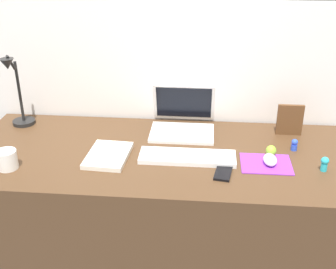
{
  "coord_description": "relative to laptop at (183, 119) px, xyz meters",
  "views": [
    {
      "loc": [
        0.19,
        -1.71,
        1.67
      ],
      "look_at": [
        0.03,
        0.0,
        0.83
      ],
      "focal_mm": 47.6,
      "sensor_mm": 36.0,
      "label": 1
    }
  ],
  "objects": [
    {
      "name": "back_wall",
      "position": [
        -0.08,
        0.15,
        -0.13
      ],
      "size": [
        2.91,
        0.05,
        1.33
      ],
      "primitive_type": "cube",
      "color": "silver",
      "rests_on": "ground_plane"
    },
    {
      "name": "desk",
      "position": [
        -0.08,
        -0.25,
        -0.42
      ],
      "size": [
        1.71,
        0.71,
        0.74
      ],
      "primitive_type": "cube",
      "color": "#4C331E",
      "rests_on": "ground_plane"
    },
    {
      "name": "laptop",
      "position": [
        0.0,
        0.0,
        0.0
      ],
      "size": [
        0.3,
        0.27,
        0.21
      ],
      "color": "white",
      "rests_on": "desk"
    },
    {
      "name": "keyboard",
      "position": [
        0.04,
        -0.3,
        -0.04
      ],
      "size": [
        0.41,
        0.13,
        0.02
      ],
      "primitive_type": "cube",
      "color": "white",
      "rests_on": "desk"
    },
    {
      "name": "mousepad",
      "position": [
        0.37,
        -0.31,
        -0.05
      ],
      "size": [
        0.21,
        0.17,
        0.0
      ],
      "primitive_type": "cube",
      "color": "purple",
      "rests_on": "desk"
    },
    {
      "name": "mouse",
      "position": [
        0.38,
        -0.31,
        -0.03
      ],
      "size": [
        0.06,
        0.1,
        0.03
      ],
      "primitive_type": "ellipsoid",
      "color": "white",
      "rests_on": "mousepad"
    },
    {
      "name": "cell_phone",
      "position": [
        0.19,
        -0.4,
        -0.05
      ],
      "size": [
        0.08,
        0.14,
        0.01
      ],
      "primitive_type": "cube",
      "rotation": [
        0.0,
        0.0,
        -0.16
      ],
      "color": "black",
      "rests_on": "desk"
    },
    {
      "name": "desk_lamp",
      "position": [
        -0.79,
        -0.04,
        0.12
      ],
      "size": [
        0.11,
        0.17,
        0.37
      ],
      "color": "black",
      "rests_on": "desk"
    },
    {
      "name": "notebook_pad",
      "position": [
        -0.3,
        -0.31,
        -0.04
      ],
      "size": [
        0.18,
        0.25,
        0.02
      ],
      "primitive_type": "cube",
      "rotation": [
        0.0,
        0.0,
        -0.06
      ],
      "color": "silver",
      "rests_on": "desk"
    },
    {
      "name": "picture_frame",
      "position": [
        0.5,
        -0.01,
        0.02
      ],
      "size": [
        0.12,
        0.02,
        0.15
      ],
      "primitive_type": "cube",
      "color": "brown",
      "rests_on": "desk"
    },
    {
      "name": "coffee_mug",
      "position": [
        -0.69,
        -0.44,
        -0.01
      ],
      "size": [
        0.08,
        0.08,
        0.08
      ],
      "primitive_type": "cylinder",
      "color": "white",
      "rests_on": "desk"
    },
    {
      "name": "toy_figurine_blue",
      "position": [
        0.5,
        -0.17,
        -0.03
      ],
      "size": [
        0.03,
        0.03,
        0.05
      ],
      "color": "blue",
      "rests_on": "desk"
    },
    {
      "name": "toy_figurine_cyan",
      "position": [
        0.6,
        -0.34,
        -0.02
      ],
      "size": [
        0.03,
        0.03,
        0.06
      ],
      "color": "#28B7CC",
      "rests_on": "desk"
    },
    {
      "name": "toy_figurine_lime",
      "position": [
        0.4,
        -0.24,
        -0.03
      ],
      "size": [
        0.04,
        0.04,
        0.05
      ],
      "primitive_type": "ellipsoid",
      "color": "#8CDB33",
      "rests_on": "desk"
    }
  ]
}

